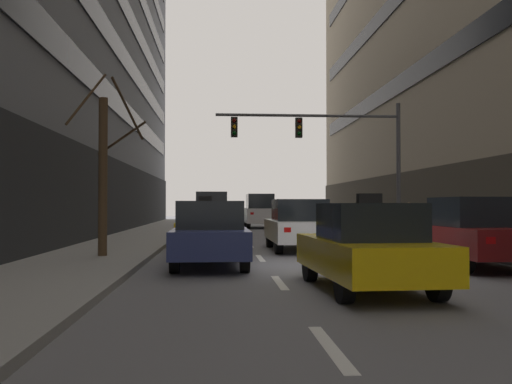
% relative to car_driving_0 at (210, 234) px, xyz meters
% --- Properties ---
extents(ground_plane, '(120.00, 120.00, 0.00)m').
position_rel_car_driving_0_xyz_m(ground_plane, '(2.92, 0.07, -0.80)').
color(ground_plane, slate).
extents(sidewalk_left, '(3.24, 80.00, 0.14)m').
position_rel_car_driving_0_xyz_m(sidewalk_left, '(-3.28, 0.07, -0.73)').
color(sidewalk_left, gray).
rests_on(sidewalk_left, ground).
extents(lane_stripe_l1_s2, '(0.16, 2.00, 0.01)m').
position_rel_car_driving_0_xyz_m(lane_stripe_l1_s2, '(1.40, -7.93, -0.79)').
color(lane_stripe_l1_s2, silver).
rests_on(lane_stripe_l1_s2, ground).
extents(lane_stripe_l1_s3, '(0.16, 2.00, 0.01)m').
position_rel_car_driving_0_xyz_m(lane_stripe_l1_s3, '(1.40, -2.93, -0.79)').
color(lane_stripe_l1_s3, silver).
rests_on(lane_stripe_l1_s3, ground).
extents(lane_stripe_l1_s4, '(0.16, 2.00, 0.01)m').
position_rel_car_driving_0_xyz_m(lane_stripe_l1_s4, '(1.40, 2.07, -0.79)').
color(lane_stripe_l1_s4, silver).
rests_on(lane_stripe_l1_s4, ground).
extents(lane_stripe_l1_s5, '(0.16, 2.00, 0.01)m').
position_rel_car_driving_0_xyz_m(lane_stripe_l1_s5, '(1.40, 7.07, -0.79)').
color(lane_stripe_l1_s5, silver).
rests_on(lane_stripe_l1_s5, ground).
extents(lane_stripe_l1_s6, '(0.16, 2.00, 0.01)m').
position_rel_car_driving_0_xyz_m(lane_stripe_l1_s6, '(1.40, 12.07, -0.79)').
color(lane_stripe_l1_s6, silver).
rests_on(lane_stripe_l1_s6, ground).
extents(lane_stripe_l1_s7, '(0.16, 2.00, 0.01)m').
position_rel_car_driving_0_xyz_m(lane_stripe_l1_s7, '(1.40, 17.07, -0.79)').
color(lane_stripe_l1_s7, silver).
rests_on(lane_stripe_l1_s7, ground).
extents(lane_stripe_l1_s8, '(0.16, 2.00, 0.01)m').
position_rel_car_driving_0_xyz_m(lane_stripe_l1_s8, '(1.40, 22.07, -0.79)').
color(lane_stripe_l1_s8, silver).
rests_on(lane_stripe_l1_s8, ground).
extents(lane_stripe_l1_s9, '(0.16, 2.00, 0.01)m').
position_rel_car_driving_0_xyz_m(lane_stripe_l1_s9, '(1.40, 27.07, -0.79)').
color(lane_stripe_l1_s9, silver).
rests_on(lane_stripe_l1_s9, ground).
extents(lane_stripe_l1_s10, '(0.16, 2.00, 0.01)m').
position_rel_car_driving_0_xyz_m(lane_stripe_l1_s10, '(1.40, 32.07, -0.79)').
color(lane_stripe_l1_s10, silver).
rests_on(lane_stripe_l1_s10, ground).
extents(lane_stripe_l2_s3, '(0.16, 2.00, 0.01)m').
position_rel_car_driving_0_xyz_m(lane_stripe_l2_s3, '(4.45, -2.93, -0.79)').
color(lane_stripe_l2_s3, silver).
rests_on(lane_stripe_l2_s3, ground).
extents(lane_stripe_l2_s4, '(0.16, 2.00, 0.01)m').
position_rel_car_driving_0_xyz_m(lane_stripe_l2_s4, '(4.45, 2.07, -0.79)').
color(lane_stripe_l2_s4, silver).
rests_on(lane_stripe_l2_s4, ground).
extents(lane_stripe_l2_s5, '(0.16, 2.00, 0.01)m').
position_rel_car_driving_0_xyz_m(lane_stripe_l2_s5, '(4.45, 7.07, -0.79)').
color(lane_stripe_l2_s5, silver).
rests_on(lane_stripe_l2_s5, ground).
extents(lane_stripe_l2_s6, '(0.16, 2.00, 0.01)m').
position_rel_car_driving_0_xyz_m(lane_stripe_l2_s6, '(4.45, 12.07, -0.79)').
color(lane_stripe_l2_s6, silver).
rests_on(lane_stripe_l2_s6, ground).
extents(lane_stripe_l2_s7, '(0.16, 2.00, 0.01)m').
position_rel_car_driving_0_xyz_m(lane_stripe_l2_s7, '(4.45, 17.07, -0.79)').
color(lane_stripe_l2_s7, silver).
rests_on(lane_stripe_l2_s7, ground).
extents(lane_stripe_l2_s8, '(0.16, 2.00, 0.01)m').
position_rel_car_driving_0_xyz_m(lane_stripe_l2_s8, '(4.45, 22.07, -0.79)').
color(lane_stripe_l2_s8, silver).
rests_on(lane_stripe_l2_s8, ground).
extents(lane_stripe_l2_s9, '(0.16, 2.00, 0.01)m').
position_rel_car_driving_0_xyz_m(lane_stripe_l2_s9, '(4.45, 27.07, -0.79)').
color(lane_stripe_l2_s9, silver).
rests_on(lane_stripe_l2_s9, ground).
extents(lane_stripe_l2_s10, '(0.16, 2.00, 0.01)m').
position_rel_car_driving_0_xyz_m(lane_stripe_l2_s10, '(4.45, 32.07, -0.79)').
color(lane_stripe_l2_s10, silver).
rests_on(lane_stripe_l2_s10, ground).
extents(car_driving_0, '(1.84, 4.33, 1.62)m').
position_rel_car_driving_0_xyz_m(car_driving_0, '(0.00, 0.00, 0.00)').
color(car_driving_0, black).
rests_on(car_driving_0, ground).
extents(taxi_driving_1, '(1.85, 4.37, 1.82)m').
position_rel_car_driving_0_xyz_m(taxi_driving_1, '(-0.25, 5.49, 0.01)').
color(taxi_driving_1, black).
rests_on(taxi_driving_1, ground).
extents(car_driving_2, '(2.08, 4.68, 2.24)m').
position_rel_car_driving_0_xyz_m(car_driving_2, '(-0.21, 17.77, 0.32)').
color(car_driving_2, black).
rests_on(car_driving_2, ground).
extents(car_driving_3, '(1.93, 4.56, 1.70)m').
position_rel_car_driving_0_xyz_m(car_driving_3, '(2.88, 4.71, 0.04)').
color(car_driving_3, black).
rests_on(car_driving_3, ground).
extents(car_driving_4, '(1.97, 4.63, 2.23)m').
position_rel_car_driving_0_xyz_m(car_driving_4, '(2.95, 23.12, 0.31)').
color(car_driving_4, black).
rests_on(car_driving_4, ground).
extents(taxi_driving_5, '(1.93, 4.23, 1.73)m').
position_rel_car_driving_0_xyz_m(taxi_driving_5, '(2.84, -4.06, -0.03)').
color(taxi_driving_5, black).
rests_on(taxi_driving_5, ground).
extents(car_driving_6, '(1.97, 4.65, 2.24)m').
position_rel_car_driving_0_xyz_m(car_driving_6, '(-0.05, 29.54, 0.32)').
color(car_driving_6, black).
rests_on(car_driving_6, ground).
extents(car_parked_1, '(1.94, 4.58, 1.71)m').
position_rel_car_driving_0_xyz_m(car_parked_1, '(6.46, -0.46, 0.05)').
color(car_parked_1, black).
rests_on(car_parked_1, ground).
extents(traffic_signal_0, '(7.92, 0.35, 5.74)m').
position_rel_car_driving_0_xyz_m(traffic_signal_0, '(5.08, 9.59, 3.38)').
color(traffic_signal_0, '#4C4C51').
rests_on(traffic_signal_0, sidewalk_right).
extents(street_tree_0, '(2.14, 2.18, 5.21)m').
position_rel_car_driving_0_xyz_m(street_tree_0, '(-2.94, 1.68, 1.69)').
color(street_tree_0, '#4C3823').
rests_on(street_tree_0, sidewalk_left).
extents(pedestrian_0, '(0.34, 0.47, 1.51)m').
position_rel_car_driving_0_xyz_m(pedestrian_0, '(10.14, 14.78, 0.21)').
color(pedestrian_0, black).
rests_on(pedestrian_0, sidewalk_right).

